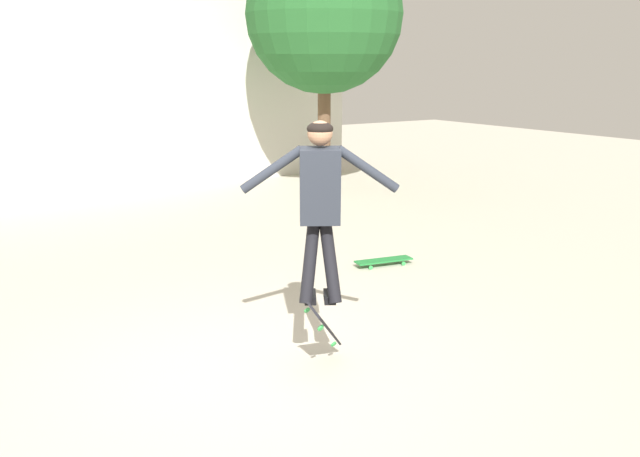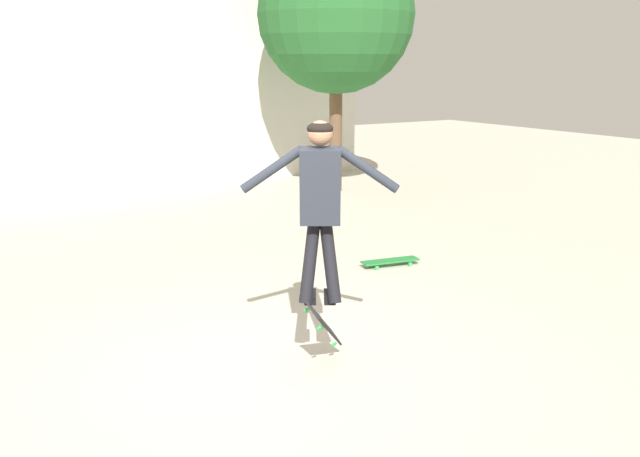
{
  "view_description": "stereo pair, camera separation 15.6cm",
  "coord_description": "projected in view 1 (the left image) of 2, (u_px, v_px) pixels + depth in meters",
  "views": [
    {
      "loc": [
        -2.71,
        -5.18,
        2.67
      ],
      "look_at": [
        0.5,
        -0.24,
        1.28
      ],
      "focal_mm": 40.0,
      "sensor_mm": 36.0,
      "label": 1
    },
    {
      "loc": [
        -2.58,
        -5.26,
        2.67
      ],
      "look_at": [
        0.5,
        -0.24,
        1.28
      ],
      "focal_mm": 40.0,
      "sensor_mm": 36.0,
      "label": 2
    }
  ],
  "objects": [
    {
      "name": "tree_right",
      "position": [
        324.0,
        14.0,
        14.24
      ],
      "size": [
        3.17,
        3.17,
        5.17
      ],
      "color": "brown",
      "rests_on": "ground_plane"
    },
    {
      "name": "building_backdrop",
      "position": [
        19.0,
        80.0,
        13.59
      ],
      "size": [
        15.56,
        0.52,
        5.63
      ],
      "color": "beige",
      "rests_on": "ground_plane"
    },
    {
      "name": "skater",
      "position": [
        320.0,
        195.0,
        5.99
      ],
      "size": [
        1.19,
        0.76,
        1.57
      ],
      "rotation": [
        0.0,
        0.0,
        1.03
      ],
      "color": "#282D38"
    },
    {
      "name": "skateboard_flipping",
      "position": [
        325.0,
        325.0,
        6.21
      ],
      "size": [
        0.56,
        0.6,
        0.62
      ],
      "rotation": [
        0.0,
        0.0,
        0.71
      ],
      "color": "black"
    },
    {
      "name": "skateboard_resting",
      "position": [
        384.0,
        260.0,
        9.51
      ],
      "size": [
        0.82,
        0.34,
        0.08
      ],
      "rotation": [
        0.0,
        0.0,
        2.96
      ],
      "color": "#237F38",
      "rests_on": "ground_plane"
    },
    {
      "name": "ground_plane",
      "position": [
        258.0,
        372.0,
        6.27
      ],
      "size": [
        40.0,
        40.0,
        0.0
      ],
      "primitive_type": "plane",
      "color": "beige"
    }
  ]
}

